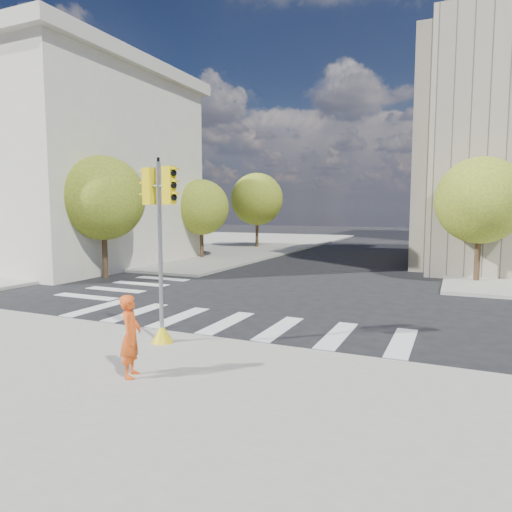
{
  "coord_description": "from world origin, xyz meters",
  "views": [
    {
      "loc": [
        6.57,
        -14.73,
        3.65
      ],
      "look_at": [
        0.51,
        -1.06,
        2.1
      ],
      "focal_mm": 32.0,
      "sensor_mm": 36.0,
      "label": 1
    }
  ],
  "objects_px": {
    "traffic_signal": "(161,265)",
    "photographer": "(131,336)",
    "lamp_near": "(488,192)",
    "planter_wall": "(41,267)",
    "lamp_far": "(478,198)"
  },
  "relations": [
    {
      "from": "lamp_near",
      "to": "lamp_far",
      "type": "relative_size",
      "value": 1.0
    },
    {
      "from": "lamp_far",
      "to": "traffic_signal",
      "type": "relative_size",
      "value": 1.69
    },
    {
      "from": "lamp_near",
      "to": "traffic_signal",
      "type": "relative_size",
      "value": 1.69
    },
    {
      "from": "lamp_near",
      "to": "planter_wall",
      "type": "bearing_deg",
      "value": -155.25
    },
    {
      "from": "traffic_signal",
      "to": "photographer",
      "type": "height_order",
      "value": "traffic_signal"
    },
    {
      "from": "lamp_far",
      "to": "traffic_signal",
      "type": "height_order",
      "value": "lamp_far"
    },
    {
      "from": "photographer",
      "to": "lamp_near",
      "type": "bearing_deg",
      "value": -42.58
    },
    {
      "from": "lamp_near",
      "to": "lamp_far",
      "type": "height_order",
      "value": "same"
    },
    {
      "from": "lamp_near",
      "to": "traffic_signal",
      "type": "bearing_deg",
      "value": -113.91
    },
    {
      "from": "photographer",
      "to": "planter_wall",
      "type": "height_order",
      "value": "photographer"
    },
    {
      "from": "traffic_signal",
      "to": "photographer",
      "type": "distance_m",
      "value": 2.73
    },
    {
      "from": "lamp_near",
      "to": "photographer",
      "type": "xyz_separation_m",
      "value": [
        -7.56,
        -21.33,
        -3.56
      ]
    },
    {
      "from": "lamp_far",
      "to": "photographer",
      "type": "xyz_separation_m",
      "value": [
        -7.56,
        -35.33,
        -3.56
      ]
    },
    {
      "from": "planter_wall",
      "to": "traffic_signal",
      "type": "bearing_deg",
      "value": -16.19
    },
    {
      "from": "lamp_far",
      "to": "traffic_signal",
      "type": "distance_m",
      "value": 34.17
    }
  ]
}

